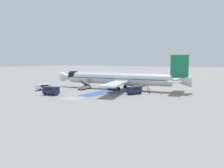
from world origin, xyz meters
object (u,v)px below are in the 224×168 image
object	(u,v)px
airliner	(119,79)
ground_crew_0	(148,89)
service_van_1	(43,87)
ground_crew_1	(149,90)
traffic_cone_0	(161,94)
fuel_tanker	(155,80)
boarding_stairs_forward	(84,86)
service_van_2	(51,90)
service_van_0	(134,90)

from	to	relation	value
airliner	ground_crew_0	bearing A→B (deg)	-105.07
service_van_1	ground_crew_0	bearing A→B (deg)	40.42
ground_crew_1	traffic_cone_0	distance (m)	3.55
fuel_tanker	ground_crew_1	bearing A→B (deg)	-67.98
service_van_1	traffic_cone_0	distance (m)	35.96
service_van_1	ground_crew_1	world-z (taller)	service_van_1
fuel_tanker	ground_crew_0	world-z (taller)	fuel_tanker
boarding_stairs_forward	service_van_2	world-z (taller)	boarding_stairs_forward
airliner	traffic_cone_0	xyz separation A→B (m)	(15.32, -4.16, -3.00)
airliner	boarding_stairs_forward	bearing A→B (deg)	112.89
service_van_0	service_van_1	distance (m)	28.72
service_van_0	service_van_1	world-z (taller)	service_van_0
service_van_2	service_van_1	bearing A→B (deg)	50.57
service_van_1	service_van_0	bearing A→B (deg)	31.82
ground_crew_0	traffic_cone_0	world-z (taller)	ground_crew_0
service_van_2	traffic_cone_0	world-z (taller)	service_van_2
fuel_tanker	ground_crew_0	xyz separation A→B (m)	(5.88, -22.37, -0.70)
service_van_0	ground_crew_1	bearing A→B (deg)	-111.93
boarding_stairs_forward	airliner	bearing A→B (deg)	22.89
service_van_0	ground_crew_0	world-z (taller)	service_van_0
boarding_stairs_forward	ground_crew_0	bearing A→B (deg)	4.53
fuel_tanker	service_van_1	world-z (taller)	fuel_tanker
boarding_stairs_forward	ground_crew_0	distance (m)	20.39
ground_crew_0	traffic_cone_0	size ratio (longest dim) A/B	2.73
boarding_stairs_forward	ground_crew_0	xyz separation A→B (m)	(20.00, 3.95, 0.02)
airliner	fuel_tanker	size ratio (longest dim) A/B	4.12
service_van_2	ground_crew_1	distance (m)	26.72
boarding_stairs_forward	traffic_cone_0	distance (m)	25.04
fuel_tanker	traffic_cone_0	size ratio (longest dim) A/B	17.35
traffic_cone_0	ground_crew_0	bearing A→B (deg)	152.23
ground_crew_0	service_van_0	bearing A→B (deg)	155.49
ground_crew_1	service_van_2	bearing A→B (deg)	126.89
boarding_stairs_forward	ground_crew_1	bearing A→B (deg)	-2.65
boarding_stairs_forward	ground_crew_0	world-z (taller)	boarding_stairs_forward
airliner	boarding_stairs_forward	world-z (taller)	airliner
ground_crew_0	ground_crew_1	distance (m)	2.88
boarding_stairs_forward	service_van_1	distance (m)	12.75
service_van_2	traffic_cone_0	distance (m)	29.54
service_van_0	ground_crew_0	xyz separation A→B (m)	(1.76, 5.38, -0.26)
service_van_2	ground_crew_1	xyz separation A→B (m)	(21.63, 15.69, -0.41)
ground_crew_1	traffic_cone_0	xyz separation A→B (m)	(3.50, -0.18, -0.60)
ground_crew_1	ground_crew_0	bearing A→B (deg)	32.47
service_van_0	traffic_cone_0	size ratio (longest dim) A/B	7.49
ground_crew_1	fuel_tanker	bearing A→B (deg)	17.49
service_van_1	ground_crew_0	world-z (taller)	service_van_1
service_van_1	fuel_tanker	bearing A→B (deg)	73.45
service_van_1	service_van_2	world-z (taller)	service_van_2
boarding_stairs_forward	ground_crew_1	world-z (taller)	boarding_stairs_forward
boarding_stairs_forward	service_van_2	size ratio (longest dim) A/B	1.19
service_van_0	service_van_2	bearing A→B (deg)	60.95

